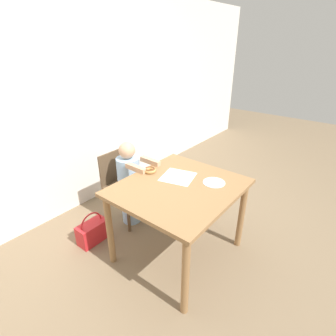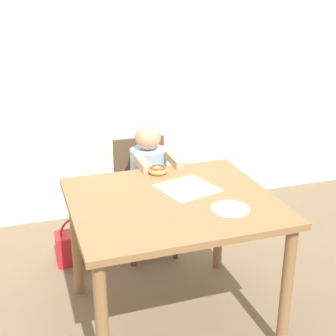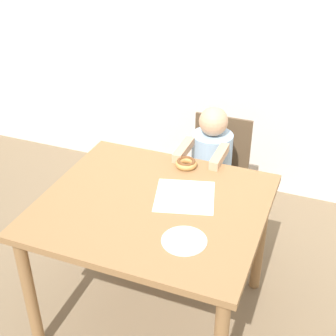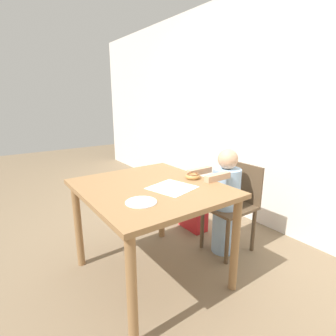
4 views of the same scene
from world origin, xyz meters
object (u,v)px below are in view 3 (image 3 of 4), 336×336
object	(u,v)px
handbag	(143,204)
chair	(215,177)
donut	(186,163)
child_figure	(210,179)

from	to	relation	value
handbag	chair	bearing A→B (deg)	5.59
chair	donut	size ratio (longest dim) A/B	6.78
donut	handbag	world-z (taller)	donut
chair	handbag	bearing A→B (deg)	-174.41
chair	child_figure	distance (m)	0.13
chair	handbag	distance (m)	0.59
child_figure	handbag	xyz separation A→B (m)	(-0.50, 0.07, -0.37)
donut	child_figure	bearing A→B (deg)	83.02
donut	handbag	xyz separation A→B (m)	(-0.46, 0.42, -0.67)
child_figure	handbag	distance (m)	0.62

